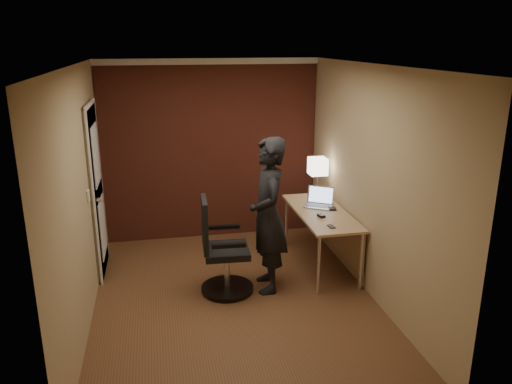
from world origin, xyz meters
TOP-DOWN VIEW (x-y plane):
  - room at (-0.27, 1.54)m, footprint 4.00×4.00m
  - desk at (1.25, 0.63)m, footprint 0.60×1.50m
  - desk_lamp at (1.30, 1.18)m, footprint 0.22×0.22m
  - laptop at (1.22, 0.85)m, footprint 0.42×0.39m
  - mouse at (1.11, 0.44)m, footprint 0.08×0.11m
  - phone at (1.12, 0.10)m, footprint 0.07×0.12m
  - wallet at (1.33, 0.67)m, footprint 0.11×0.13m
  - office_chair at (-0.12, 0.21)m, footprint 0.59×0.62m
  - person at (0.42, 0.21)m, footprint 0.45×0.66m

SIDE VIEW (x-z plane):
  - office_chair at x=-0.12m, z-range -0.06..1.02m
  - desk at x=1.25m, z-range 0.24..0.97m
  - phone at x=1.12m, z-range 0.73..0.74m
  - wallet at x=1.33m, z-range 0.73..0.75m
  - mouse at x=1.11m, z-range 0.73..0.76m
  - laptop at x=1.22m, z-range 0.68..0.91m
  - person at x=0.42m, z-range 0.00..1.75m
  - desk_lamp at x=1.30m, z-range 0.88..1.41m
  - room at x=-0.27m, z-range -0.63..3.37m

